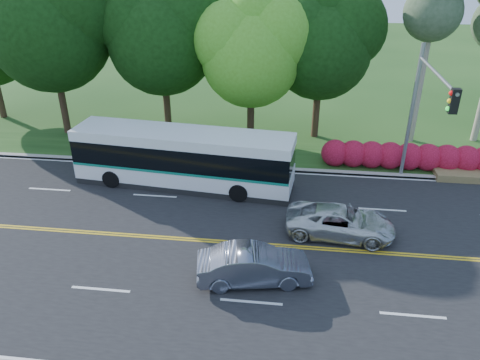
# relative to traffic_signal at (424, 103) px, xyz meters

# --- Properties ---
(ground) EXTENTS (120.00, 120.00, 0.00)m
(ground) POSITION_rel_traffic_signal_xyz_m (-6.49, -5.40, -4.67)
(ground) COLOR #204717
(ground) RESTS_ON ground
(road) EXTENTS (60.00, 14.00, 0.02)m
(road) POSITION_rel_traffic_signal_xyz_m (-6.49, -5.40, -4.66)
(road) COLOR black
(road) RESTS_ON ground
(curb_north) EXTENTS (60.00, 0.30, 0.15)m
(curb_north) POSITION_rel_traffic_signal_xyz_m (-6.49, 1.75, -4.60)
(curb_north) COLOR #A8A198
(curb_north) RESTS_ON ground
(grass_verge) EXTENTS (60.00, 4.00, 0.10)m
(grass_verge) POSITION_rel_traffic_signal_xyz_m (-6.49, 3.60, -4.62)
(grass_verge) COLOR #204717
(grass_verge) RESTS_ON ground
(lane_markings) EXTENTS (57.60, 13.82, 0.00)m
(lane_markings) POSITION_rel_traffic_signal_xyz_m (-6.59, -5.40, -4.65)
(lane_markings) COLOR gold
(lane_markings) RESTS_ON road
(tree_row) EXTENTS (44.70, 9.10, 13.84)m
(tree_row) POSITION_rel_traffic_signal_xyz_m (-11.65, 6.73, 2.06)
(tree_row) COLOR #312316
(tree_row) RESTS_ON ground
(bougainvillea_hedge) EXTENTS (9.50, 2.25, 1.50)m
(bougainvillea_hedge) POSITION_rel_traffic_signal_xyz_m (0.69, 2.75, -3.95)
(bougainvillea_hedge) COLOR maroon
(bougainvillea_hedge) RESTS_ON ground
(traffic_signal) EXTENTS (0.42, 6.10, 7.00)m
(traffic_signal) POSITION_rel_traffic_signal_xyz_m (0.00, 0.00, 0.00)
(traffic_signal) COLOR gray
(traffic_signal) RESTS_ON ground
(transit_bus) EXTENTS (11.24, 3.49, 2.90)m
(transit_bus) POSITION_rel_traffic_signal_xyz_m (-11.30, -0.51, -3.22)
(transit_bus) COLOR white
(transit_bus) RESTS_ON road
(sedan) EXTENTS (4.37, 2.18, 1.38)m
(sedan) POSITION_rel_traffic_signal_xyz_m (-7.02, -7.73, -3.96)
(sedan) COLOR slate
(sedan) RESTS_ON road
(suv) EXTENTS (4.75, 2.48, 1.28)m
(suv) POSITION_rel_traffic_signal_xyz_m (-3.66, -4.25, -4.01)
(suv) COLOR silver
(suv) RESTS_ON road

